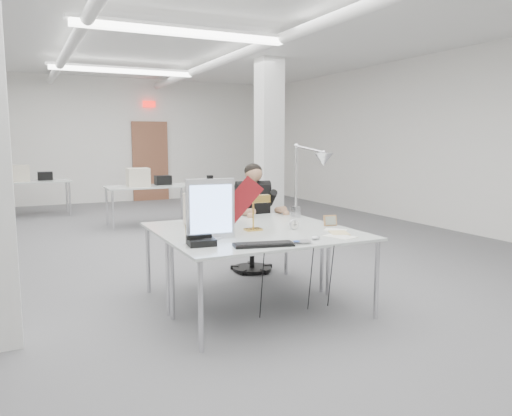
{
  "coord_description": "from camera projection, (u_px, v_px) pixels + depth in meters",
  "views": [
    {
      "loc": [
        -2.04,
        -6.37,
        1.63
      ],
      "look_at": [
        0.05,
        -2.0,
        0.96
      ],
      "focal_mm": 35.0,
      "sensor_mm": 36.0,
      "label": 1
    }
  ],
  "objects": [
    {
      "name": "room_shell",
      "position": [
        186.0,
        134.0,
        6.69
      ],
      "size": [
        10.04,
        14.04,
        3.24
      ],
      "color": "#59595C",
      "rests_on": "ground"
    },
    {
      "name": "desk_main",
      "position": [
        275.0,
        239.0,
        4.45
      ],
      "size": [
        1.8,
        0.9,
        0.02
      ],
      "primitive_type": "cube",
      "color": "silver",
      "rests_on": "room_shell"
    },
    {
      "name": "desk_second",
      "position": [
        235.0,
        224.0,
        5.25
      ],
      "size": [
        1.8,
        0.9,
        0.02
      ],
      "primitive_type": "cube",
      "color": "silver",
      "rests_on": "room_shell"
    },
    {
      "name": "bg_desk_a",
      "position": [
        149.0,
        186.0,
        9.45
      ],
      "size": [
        1.6,
        0.8,
        0.02
      ],
      "primitive_type": "cube",
      "color": "silver",
      "rests_on": "room_shell"
    },
    {
      "name": "bg_desk_b",
      "position": [
        30.0,
        182.0,
        10.55
      ],
      "size": [
        1.6,
        0.8,
        0.02
      ],
      "primitive_type": "cube",
      "color": "silver",
      "rests_on": "room_shell"
    },
    {
      "name": "office_chair",
      "position": [
        252.0,
        234.0,
        6.15
      ],
      "size": [
        0.54,
        0.54,
        0.95
      ],
      "primitive_type": null,
      "rotation": [
        0.0,
        0.0,
        -0.18
      ],
      "color": "black",
      "rests_on": "room_shell"
    },
    {
      "name": "seated_person",
      "position": [
        254.0,
        200.0,
        6.05
      ],
      "size": [
        0.57,
        0.67,
        0.89
      ],
      "primitive_type": null,
      "rotation": [
        0.0,
        0.0,
        -0.18
      ],
      "color": "black",
      "rests_on": "office_chair"
    },
    {
      "name": "monitor",
      "position": [
        210.0,
        209.0,
        4.37
      ],
      "size": [
        0.43,
        0.09,
        0.53
      ],
      "primitive_type": "cube",
      "rotation": [
        0.0,
        0.0,
        -0.12
      ],
      "color": "silver",
      "rests_on": "desk_main"
    },
    {
      "name": "pennant",
      "position": [
        240.0,
        202.0,
        4.45
      ],
      "size": [
        0.4,
        0.19,
        0.47
      ],
      "primitive_type": "cube",
      "rotation": [
        0.0,
        -0.87,
        -0.43
      ],
      "color": "maroon",
      "rests_on": "monitor"
    },
    {
      "name": "keyboard",
      "position": [
        264.0,
        245.0,
        4.11
      ],
      "size": [
        0.52,
        0.27,
        0.02
      ],
      "primitive_type": "cube",
      "rotation": [
        0.0,
        0.0,
        -0.22
      ],
      "color": "black",
      "rests_on": "desk_main"
    },
    {
      "name": "laptop",
      "position": [
        296.0,
        243.0,
        4.16
      ],
      "size": [
        0.32,
        0.25,
        0.02
      ],
      "primitive_type": "imported",
      "rotation": [
        0.0,
        0.0,
        -0.24
      ],
      "color": "#A7A7AC",
      "rests_on": "desk_main"
    },
    {
      "name": "mouse",
      "position": [
        316.0,
        238.0,
        4.36
      ],
      "size": [
        0.1,
        0.08,
        0.03
      ],
      "primitive_type": "ellipsoid",
      "rotation": [
        0.0,
        0.0,
        0.34
      ],
      "color": "silver",
      "rests_on": "desk_main"
    },
    {
      "name": "bankers_lamp",
      "position": [
        253.0,
        214.0,
        4.79
      ],
      "size": [
        0.3,
        0.15,
        0.33
      ],
      "primitive_type": null,
      "rotation": [
        0.0,
        0.0,
        -0.12
      ],
      "color": "gold",
      "rests_on": "desk_main"
    },
    {
      "name": "desk_phone",
      "position": [
        201.0,
        242.0,
        4.14
      ],
      "size": [
        0.24,
        0.22,
        0.06
      ],
      "primitive_type": "cube",
      "rotation": [
        0.0,
        0.0,
        -0.11
      ],
      "color": "black",
      "rests_on": "desk_main"
    },
    {
      "name": "picture_frame_left",
      "position": [
        194.0,
        231.0,
        4.43
      ],
      "size": [
        0.16,
        0.07,
        0.12
      ],
      "primitive_type": "cube",
      "rotation": [
        -0.21,
        0.0,
        -0.19
      ],
      "color": "olive",
      "rests_on": "desk_main"
    },
    {
      "name": "picture_frame_right",
      "position": [
        330.0,
        220.0,
        5.06
      ],
      "size": [
        0.15,
        0.06,
        0.11
      ],
      "primitive_type": "cube",
      "rotation": [
        -0.21,
        0.0,
        -0.18
      ],
      "color": "#B4804D",
      "rests_on": "desk_main"
    },
    {
      "name": "desk_clock",
      "position": [
        294.0,
        224.0,
        4.86
      ],
      "size": [
        0.1,
        0.04,
        0.1
      ],
      "primitive_type": "cylinder",
      "rotation": [
        1.57,
        0.0,
        -0.11
      ],
      "color": "silver",
      "rests_on": "desk_main"
    },
    {
      "name": "paper_stack_a",
      "position": [
        340.0,
        236.0,
        4.5
      ],
      "size": [
        0.26,
        0.31,
        0.01
      ],
      "primitive_type": "cube",
      "rotation": [
        0.0,
        0.0,
        0.3
      ],
      "color": "white",
      "rests_on": "desk_main"
    },
    {
      "name": "paper_stack_b",
      "position": [
        339.0,
        233.0,
        4.67
      ],
      "size": [
        0.24,
        0.27,
        0.01
      ],
      "primitive_type": "cube",
      "rotation": [
        0.0,
        0.0,
        -0.39
      ],
      "color": "#D5BF7F",
      "rests_on": "desk_main"
    },
    {
      "name": "paper_stack_c",
      "position": [
        335.0,
        230.0,
        4.81
      ],
      "size": [
        0.25,
        0.25,
        0.01
      ],
      "primitive_type": "cube",
      "rotation": [
        0.0,
        0.0,
        -0.8
      ],
      "color": "white",
      "rests_on": "desk_main"
    },
    {
      "name": "beige_monitor",
      "position": [
        207.0,
        209.0,
        5.08
      ],
      "size": [
        0.43,
        0.42,
        0.33
      ],
      "primitive_type": "cube",
      "rotation": [
        0.0,
        0.0,
        0.29
      ],
      "color": "beige",
      "rests_on": "desk_second"
    },
    {
      "name": "architect_lamp",
      "position": [
        308.0,
        175.0,
        5.36
      ],
      "size": [
        0.38,
        0.8,
        0.98
      ],
      "primitive_type": null,
      "rotation": [
        0.0,
        0.0,
        0.16
      ],
      "color": "silver",
      "rests_on": "desk_second"
    }
  ]
}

